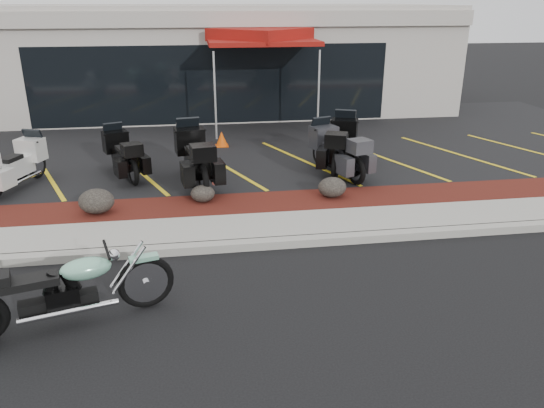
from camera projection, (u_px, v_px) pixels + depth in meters
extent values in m
plane|color=black|center=(245.00, 273.00, 8.70)|extent=(90.00, 90.00, 0.00)
cube|color=gray|center=(240.00, 245.00, 9.50)|extent=(24.00, 0.25, 0.15)
cube|color=gray|center=(237.00, 230.00, 10.15)|extent=(24.00, 1.20, 0.15)
cube|color=black|center=(232.00, 207.00, 11.25)|extent=(24.00, 1.20, 0.16)
cube|color=black|center=(218.00, 143.00, 16.24)|extent=(26.00, 9.60, 0.15)
cube|color=#A7A097|center=(208.00, 58.00, 21.35)|extent=(18.00, 8.00, 4.00)
cube|color=black|center=(213.00, 85.00, 17.86)|extent=(12.00, 0.06, 2.60)
cube|color=#A7A097|center=(210.00, 19.00, 17.07)|extent=(18.00, 0.30, 0.50)
ellipsoid|color=black|center=(96.00, 201.00, 10.63)|extent=(0.71, 0.59, 0.50)
ellipsoid|color=black|center=(203.00, 193.00, 11.25)|extent=(0.51, 0.43, 0.36)
ellipsoid|color=black|center=(332.00, 187.00, 11.52)|extent=(0.62, 0.52, 0.44)
cone|color=#D04806|center=(222.00, 139.00, 15.55)|extent=(0.45, 0.45, 0.44)
cylinder|color=silver|center=(210.00, 96.00, 16.09)|extent=(0.06, 0.06, 2.63)
cylinder|color=silver|center=(314.00, 95.00, 16.25)|extent=(0.06, 0.06, 2.63)
cylinder|color=silver|center=(215.00, 80.00, 19.07)|extent=(0.06, 0.06, 2.63)
cylinder|color=silver|center=(303.00, 80.00, 19.22)|extent=(0.06, 0.06, 2.63)
cube|color=maroon|center=(260.00, 41.00, 17.12)|extent=(3.74, 3.74, 0.14)
cube|color=maroon|center=(260.00, 34.00, 17.05)|extent=(3.53, 3.53, 0.40)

